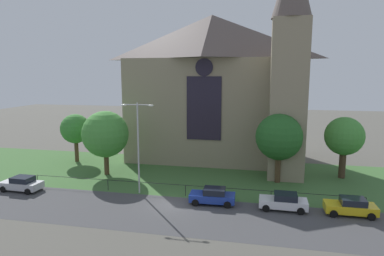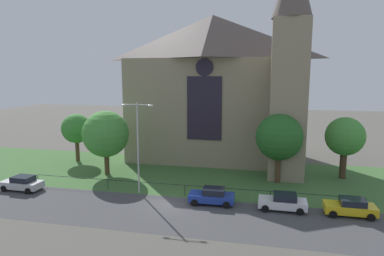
{
  "view_description": "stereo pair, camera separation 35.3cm",
  "coord_description": "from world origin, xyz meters",
  "views": [
    {
      "loc": [
        8.14,
        -29.13,
        12.06
      ],
      "look_at": [
        0.32,
        8.0,
        5.97
      ],
      "focal_mm": 31.94,
      "sensor_mm": 36.0,
      "label": 1
    },
    {
      "loc": [
        8.48,
        -29.06,
        12.06
      ],
      "look_at": [
        0.32,
        8.0,
        5.97
      ],
      "focal_mm": 31.94,
      "sensor_mm": 36.0,
      "label": 2
    }
  ],
  "objects": [
    {
      "name": "iron_railing",
      "position": [
        0.81,
        2.5,
        0.98
      ],
      "size": [
        33.25,
        0.07,
        1.13
      ],
      "color": "black",
      "rests_on": "ground"
    },
    {
      "name": "parked_car_blue",
      "position": [
        3.77,
        1.06,
        0.74
      ],
      "size": [
        4.27,
        2.16,
        1.51
      ],
      "rotation": [
        0.0,
        0.0,
        3.18
      ],
      "color": "#1E3899",
      "rests_on": "ground"
    },
    {
      "name": "parked_car_yellow",
      "position": [
        15.77,
        0.98,
        0.74
      ],
      "size": [
        4.21,
        2.03,
        1.51
      ],
      "rotation": [
        0.0,
        0.0,
        3.15
      ],
      "color": "gold",
      "rests_on": "ground"
    },
    {
      "name": "streetlamp_near",
      "position": [
        -3.99,
        2.4,
        5.77
      ],
      "size": [
        3.37,
        0.26,
        9.22
      ],
      "color": "#B2B2B7",
      "rests_on": "ground"
    },
    {
      "name": "grass_verge",
      "position": [
        0.0,
        8.0,
        0.0
      ],
      "size": [
        120.0,
        20.0,
        0.01
      ],
      "primitive_type": "cube",
      "color": "#3D6633",
      "rests_on": "ground"
    },
    {
      "name": "tree_left_near",
      "position": [
        -10.15,
        7.77,
        4.91
      ],
      "size": [
        5.52,
        5.52,
        7.69
      ],
      "color": "#4C3823",
      "rests_on": "ground"
    },
    {
      "name": "road_asphalt",
      "position": [
        0.0,
        -2.0,
        0.0
      ],
      "size": [
        120.0,
        8.0,
        0.01
      ],
      "primitive_type": "cube",
      "color": "#424244",
      "rests_on": "ground"
    },
    {
      "name": "ground",
      "position": [
        0.0,
        10.0,
        0.0
      ],
      "size": [
        160.0,
        160.0,
        0.0
      ],
      "primitive_type": "plane",
      "color": "#56544C"
    },
    {
      "name": "tree_right_near",
      "position": [
        9.92,
        8.9,
        5.13
      ],
      "size": [
        5.13,
        5.13,
        7.72
      ],
      "color": "#4C3823",
      "rests_on": "ground"
    },
    {
      "name": "parked_car_silver",
      "position": [
        -16.17,
        0.52,
        0.74
      ],
      "size": [
        4.25,
        2.13,
        1.51
      ],
      "rotation": [
        0.0,
        0.0,
        3.11
      ],
      "color": "#B7B7BC",
      "rests_on": "ground"
    },
    {
      "name": "church_building",
      "position": [
        1.58,
        18.41,
        10.27
      ],
      "size": [
        23.2,
        16.2,
        26.0
      ],
      "color": "gray",
      "rests_on": "ground"
    },
    {
      "name": "tree_left_far",
      "position": [
        -16.94,
        12.6,
        4.55
      ],
      "size": [
        4.0,
        4.0,
        6.59
      ],
      "color": "#4C3823",
      "rests_on": "ground"
    },
    {
      "name": "tree_right_far",
      "position": [
        17.34,
        12.15,
        4.88
      ],
      "size": [
        4.41,
        4.41,
        7.16
      ],
      "color": "#423021",
      "rests_on": "ground"
    },
    {
      "name": "parked_car_white",
      "position": [
        10.17,
        0.98,
        0.74
      ],
      "size": [
        4.22,
        2.06,
        1.51
      ],
      "rotation": [
        0.0,
        0.0,
        3.13
      ],
      "color": "silver",
      "rests_on": "ground"
    }
  ]
}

